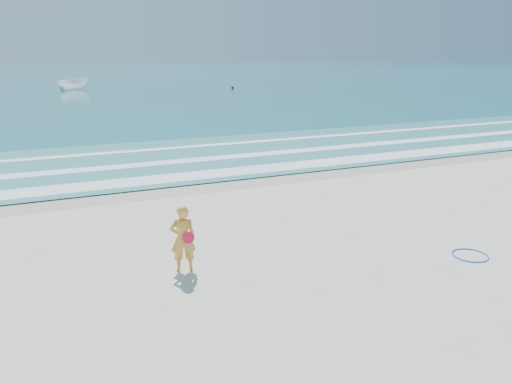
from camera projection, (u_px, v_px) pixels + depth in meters
name	position (u px, v px, depth m)	size (l,w,h in m)	color
ground	(300.00, 285.00, 10.91)	(400.00, 400.00, 0.00)	silver
wet_sand	(186.00, 186.00, 18.83)	(400.00, 2.40, 0.00)	#B2A893
ocean	(57.00, 75.00, 103.33)	(400.00, 190.00, 0.04)	#19727F
shallow	(156.00, 160.00, 23.22)	(400.00, 10.00, 0.01)	#59B7AD
foam_near	(177.00, 177.00, 19.96)	(400.00, 1.40, 0.01)	white
foam_mid	(160.00, 163.00, 22.51)	(400.00, 0.90, 0.01)	white
foam_far	(145.00, 150.00, 25.42)	(400.00, 0.60, 0.01)	white
hoop	(470.00, 255.00, 12.46)	(0.88, 0.88, 0.03)	blue
boat	(74.00, 83.00, 64.56)	(1.63, 4.34, 1.67)	white
buoy	(232.00, 88.00, 66.14)	(0.34, 0.34, 0.34)	black
woman	(183.00, 239.00, 11.41)	(0.64, 0.48, 1.59)	gold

